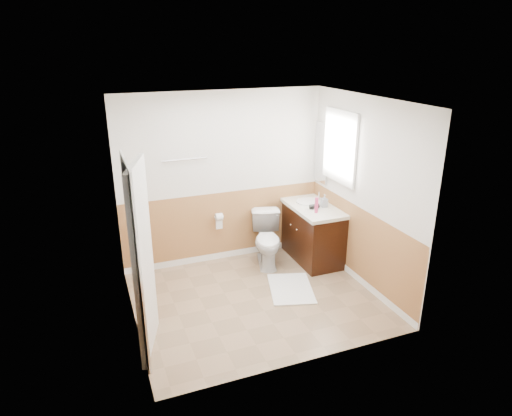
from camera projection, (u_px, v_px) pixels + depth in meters
name	position (u px, v px, depth m)	size (l,w,h in m)	color
floor	(256.00, 299.00, 5.78)	(3.00, 3.00, 0.00)	#8C7051
ceiling	(256.00, 101.00, 4.91)	(3.00, 3.00, 0.00)	white
wall_back	(223.00, 179.00, 6.48)	(3.00, 3.00, 0.00)	silver
wall_front	(306.00, 253.00, 4.21)	(3.00, 3.00, 0.00)	silver
wall_left	(126.00, 226.00, 4.84)	(3.00, 3.00, 0.00)	silver
wall_right	(363.00, 193.00, 5.86)	(3.00, 3.00, 0.00)	silver
wainscot_back	(225.00, 227.00, 6.73)	(3.00, 3.00, 0.00)	#9E6E3F
wainscot_front	(303.00, 320.00, 4.48)	(3.00, 3.00, 0.00)	#9E6E3F
wainscot_left	(134.00, 287.00, 5.10)	(2.60, 2.60, 0.00)	#9E6E3F
wainscot_right	(358.00, 246.00, 6.11)	(2.60, 2.60, 0.00)	#9E6E3F
toilet	(268.00, 240.00, 6.59)	(0.42, 0.74, 0.76)	white
bath_mat	(291.00, 289.00, 6.01)	(0.55, 0.80, 0.02)	silver
vanity_cabinet	(312.00, 234.00, 6.76)	(0.55, 1.10, 0.80)	black
vanity_knob_left	(297.00, 230.00, 6.52)	(0.03, 0.03, 0.03)	silver
vanity_knob_right	(291.00, 225.00, 6.69)	(0.03, 0.03, 0.03)	#B8B8BE
countertop	(312.00, 207.00, 6.61)	(0.60, 1.15, 0.05)	silver
sink_basin	(308.00, 202.00, 6.73)	(0.36, 0.36, 0.02)	white
faucet	(319.00, 196.00, 6.77)	(0.02, 0.02, 0.14)	silver
lotion_bottle	(316.00, 205.00, 6.28)	(0.05, 0.05, 0.22)	#C83367
soap_dispenser	(324.00, 201.00, 6.51)	(0.08, 0.09, 0.19)	#929AA5
hair_dryer_body	(314.00, 206.00, 6.46)	(0.07, 0.07, 0.14)	black
hair_dryer_handle	(313.00, 209.00, 6.45)	(0.03, 0.03, 0.07)	black
mirror_panel	(321.00, 153.00, 6.70)	(0.02, 0.35, 0.90)	silver
window_frame	(340.00, 147.00, 6.19)	(0.04, 0.80, 1.00)	white
window_glass	(341.00, 147.00, 6.19)	(0.01, 0.70, 0.90)	white
door	(143.00, 261.00, 4.56)	(0.05, 0.80, 2.04)	white
door_frame	(135.00, 261.00, 4.53)	(0.02, 0.92, 2.10)	white
door_knob	(145.00, 253.00, 4.89)	(0.06, 0.06, 0.06)	silver
towel_bar	(185.00, 159.00, 6.13)	(0.02, 0.02, 0.62)	silver
tp_holder_bar	(219.00, 217.00, 6.58)	(0.02, 0.02, 0.14)	silver
tp_roll	(219.00, 217.00, 6.58)	(0.11, 0.11, 0.10)	white
tp_sheet	(219.00, 224.00, 6.61)	(0.10, 0.01, 0.16)	white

